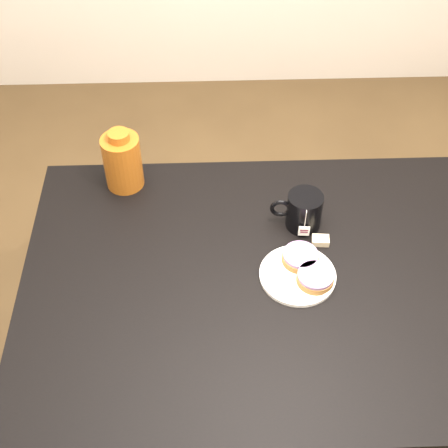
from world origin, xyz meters
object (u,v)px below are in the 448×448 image
at_px(bagel_front, 315,278).
at_px(mug, 303,211).
at_px(table, 294,297).
at_px(bagel_package, 123,161).
at_px(plate, 298,275).
at_px(bagel_back, 300,257).
at_px(teabag_pouch, 320,240).

height_order(bagel_front, mug, mug).
height_order(table, bagel_package, bagel_package).
bearing_deg(table, bagel_package, 141.40).
bearing_deg(mug, bagel_front, -82.36).
bearing_deg(plate, mug, 79.90).
relative_size(bagel_back, mug, 0.74).
bearing_deg(teabag_pouch, bagel_front, -104.00).
bearing_deg(bagel_front, bagel_back, 113.30).
relative_size(table, mug, 9.67).
bearing_deg(mug, bagel_back, -93.43).
relative_size(table, bagel_back, 13.08).
bearing_deg(teabag_pouch, bagel_back, -132.77).
distance_m(plate, mug, 0.19).
relative_size(plate, mug, 1.34).
height_order(plate, mug, mug).
height_order(plate, teabag_pouch, teabag_pouch).
bearing_deg(mug, teabag_pouch, -53.38).
distance_m(plate, bagel_back, 0.05).
bearing_deg(bagel_package, plate, -38.25).
height_order(plate, bagel_package, bagel_package).
xyz_separation_m(bagel_front, teabag_pouch, (0.03, 0.14, -0.01)).
distance_m(teabag_pouch, bagel_package, 0.60).
xyz_separation_m(bagel_front, bagel_package, (-0.50, 0.39, 0.06)).
bearing_deg(mug, bagel_package, 165.22).
xyz_separation_m(bagel_back, bagel_package, (-0.47, 0.32, 0.06)).
bearing_deg(teabag_pouch, table, -123.72).
height_order(bagel_back, teabag_pouch, bagel_back).
distance_m(bagel_front, teabag_pouch, 0.14).
bearing_deg(bagel_package, mug, -20.27).
distance_m(table, teabag_pouch, 0.17).
xyz_separation_m(table, plate, (0.00, 0.00, 0.09)).
height_order(table, teabag_pouch, teabag_pouch).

